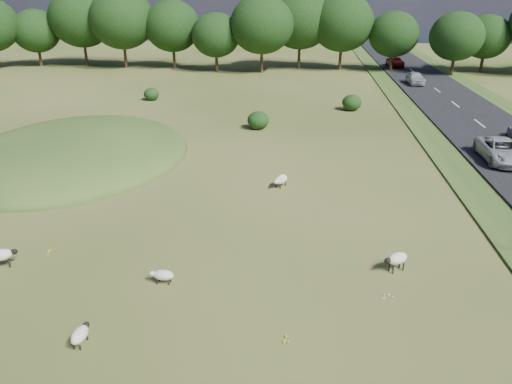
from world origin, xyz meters
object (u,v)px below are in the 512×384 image
at_px(car_3, 399,48).
at_px(sheep_0, 80,334).
at_px(sheep_3, 163,275).
at_px(car_2, 395,62).
at_px(sheep_2, 1,255).
at_px(sheep_1, 397,259).
at_px(car_1, 415,78).
at_px(car_6, 502,150).
at_px(sheep_4, 281,180).

bearing_deg(car_3, sheep_0, 74.32).
distance_m(sheep_3, car_2, 66.37).
distance_m(sheep_0, sheep_3, 4.38).
distance_m(sheep_0, sheep_2, 7.15).
distance_m(sheep_1, sheep_3, 9.89).
bearing_deg(sheep_3, car_3, -102.61).
height_order(car_1, car_6, car_1).
distance_m(sheep_1, car_1, 46.82).
xyz_separation_m(sheep_3, car_6, (19.16, 17.15, 0.63)).
distance_m(car_2, car_6, 46.38).
bearing_deg(car_3, car_6, 86.75).
bearing_deg(car_3, sheep_4, 75.55).
distance_m(sheep_1, car_6, 17.93).
relative_size(sheep_2, car_3, 0.24).
bearing_deg(car_3, car_2, 79.48).
height_order(sheep_0, car_3, car_3).
height_order(sheep_1, car_3, car_3).
bearing_deg(car_1, sheep_3, -111.85).
distance_m(sheep_3, car_1, 51.48).
bearing_deg(sheep_0, sheep_2, 53.22).
relative_size(car_2, car_6, 0.92).
xyz_separation_m(sheep_2, sheep_4, (11.51, 10.81, -0.14)).
bearing_deg(sheep_4, car_1, -173.79).
xyz_separation_m(car_3, car_6, (-3.80, -66.85, 0.02)).
relative_size(sheep_0, car_2, 0.22).
bearing_deg(car_2, car_3, 79.48).
xyz_separation_m(sheep_1, sheep_2, (-16.96, -1.41, 0.01)).
height_order(sheep_3, car_6, car_6).
bearing_deg(car_1, car_3, 84.01).
bearing_deg(sheep_3, car_6, -135.49).
xyz_separation_m(car_2, car_3, (3.80, 20.47, 0.04)).
distance_m(sheep_1, sheep_2, 17.02).
bearing_deg(sheep_1, sheep_3, -20.85).
distance_m(sheep_2, sheep_4, 15.79).
height_order(sheep_4, car_3, car_3).
height_order(sheep_2, car_2, car_2).
bearing_deg(sheep_2, car_6, -0.00).
distance_m(sheep_0, sheep_1, 12.90).
bearing_deg(car_2, sheep_0, -107.20).
height_order(sheep_2, sheep_4, sheep_2).
height_order(sheep_4, car_6, car_6).
bearing_deg(car_2, car_1, -90.00).
bearing_deg(car_3, sheep_2, 70.09).
height_order(sheep_0, sheep_1, sheep_1).
height_order(sheep_0, sheep_4, sheep_4).
xyz_separation_m(sheep_0, car_3, (24.71, 88.03, 0.59)).
bearing_deg(sheep_2, sheep_3, -36.28).
height_order(sheep_0, car_6, car_6).
relative_size(sheep_1, sheep_4, 0.90).
distance_m(sheep_1, sheep_4, 10.87).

